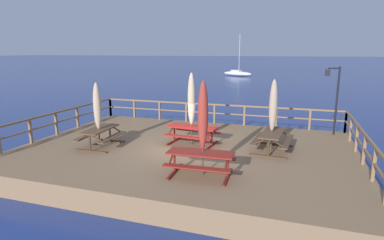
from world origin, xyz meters
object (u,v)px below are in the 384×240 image
patio_umbrella_tall_front (97,106)px  lamp_post_hooked (334,90)px  picnic_table_mid_right (273,137)px  patio_umbrella_tall_mid_right (273,106)px  picnic_table_mid_left (201,158)px  sailboat_distant (237,73)px  patio_umbrella_short_mid (191,99)px  picnic_table_mid_centre (193,131)px  patio_umbrella_tall_back_left (203,116)px  picnic_table_front_right (100,133)px

patio_umbrella_tall_front → lamp_post_hooked: bearing=28.9°
picnic_table_mid_right → patio_umbrella_tall_mid_right: 1.24m
picnic_table_mid_left → picnic_table_mid_right: bearing=59.3°
sailboat_distant → patio_umbrella_short_mid: bearing=-82.0°
picnic_table_mid_right → picnic_table_mid_centre: bearing=-178.7°
lamp_post_hooked → sailboat_distant: size_ratio=0.41×
picnic_table_mid_left → sailboat_distant: 51.97m
picnic_table_mid_centre → patio_umbrella_short_mid: size_ratio=0.73×
patio_umbrella_short_mid → picnic_table_mid_centre: bearing=68.1°
lamp_post_hooked → sailboat_distant: (-12.46, 44.60, -2.34)m
picnic_table_mid_centre → patio_umbrella_tall_mid_right: (3.26, 0.11, 1.24)m
patio_umbrella_tall_front → patio_umbrella_tall_back_left: (4.90, -1.57, 0.22)m
picnic_table_mid_left → patio_umbrella_tall_front: (-4.85, 1.64, 1.13)m
patio_umbrella_tall_back_left → picnic_table_mid_left: bearing=-123.1°
picnic_table_mid_left → patio_umbrella_tall_mid_right: patio_umbrella_tall_mid_right is taller
picnic_table_mid_centre → patio_umbrella_tall_mid_right: bearing=2.0°
patio_umbrella_tall_front → patio_umbrella_short_mid: (3.50, 1.54, 0.23)m
picnic_table_mid_centre → patio_umbrella_tall_mid_right: size_ratio=0.78×
patio_umbrella_tall_front → patio_umbrella_short_mid: 3.83m
patio_umbrella_tall_mid_right → patio_umbrella_tall_back_left: 3.79m
picnic_table_front_right → picnic_table_mid_centre: bearing=23.5°
picnic_table_mid_centre → lamp_post_hooked: 6.86m
lamp_post_hooked → patio_umbrella_short_mid: bearing=-148.2°
patio_umbrella_tall_front → patio_umbrella_tall_mid_right: patio_umbrella_tall_mid_right is taller
picnic_table_mid_centre → picnic_table_mid_left: 3.51m
patio_umbrella_tall_mid_right → picnic_table_mid_left: bearing=-119.9°
patio_umbrella_tall_front → picnic_table_mid_left: bearing=-18.7°
picnic_table_mid_left → patio_umbrella_tall_back_left: (0.05, 0.07, 1.35)m
picnic_table_mid_centre → patio_umbrella_tall_front: patio_umbrella_tall_front is taller
patio_umbrella_short_mid → patio_umbrella_tall_mid_right: patio_umbrella_short_mid is taller
patio_umbrella_tall_front → lamp_post_hooked: lamp_post_hooked is taller
patio_umbrella_short_mid → patio_umbrella_tall_back_left: size_ratio=1.01×
sailboat_distant → picnic_table_front_right: bearing=-86.3°
picnic_table_mid_right → patio_umbrella_short_mid: 3.60m
patio_umbrella_tall_front → sailboat_distant: size_ratio=0.35×
sailboat_distant → picnic_table_mid_right: bearing=-78.2°
patio_umbrella_short_mid → patio_umbrella_tall_back_left: 3.41m
picnic_table_front_right → picnic_table_mid_right: (6.82, 1.60, 0.00)m
picnic_table_mid_left → patio_umbrella_short_mid: (-1.35, 3.18, 1.36)m
picnic_table_mid_left → lamp_post_hooked: size_ratio=0.68×
picnic_table_mid_centre → picnic_table_mid_left: (1.33, -3.25, 0.00)m
picnic_table_mid_centre → patio_umbrella_tall_back_left: bearing=-66.6°
picnic_table_front_right → lamp_post_hooked: (9.22, 5.02, 1.55)m
picnic_table_mid_right → lamp_post_hooked: lamp_post_hooked is taller
picnic_table_mid_centre → picnic_table_mid_left: size_ratio=1.03×
picnic_table_mid_centre → picnic_table_mid_right: size_ratio=1.02×
picnic_table_mid_centre → lamp_post_hooked: (5.70, 3.49, 1.55)m
picnic_table_front_right → lamp_post_hooked: 10.61m
patio_umbrella_tall_front → patio_umbrella_tall_mid_right: bearing=14.2°
picnic_table_front_right → patio_umbrella_tall_back_left: 5.34m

